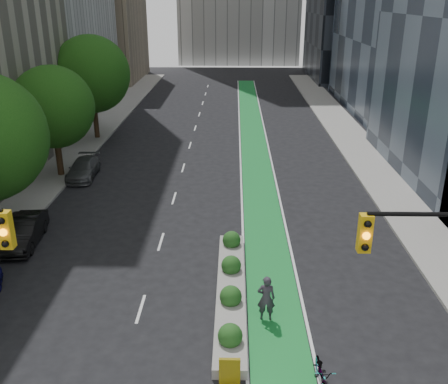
{
  "coord_description": "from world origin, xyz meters",
  "views": [
    {
      "loc": [
        1.29,
        -11.2,
        11.99
      ],
      "look_at": [
        0.81,
        11.56,
        3.0
      ],
      "focal_mm": 40.0,
      "sensor_mm": 36.0,
      "label": 1
    }
  ],
  "objects_px": {
    "median_planter": "(231,288)",
    "cyclist": "(266,298)",
    "parked_car_left_far": "(83,169)",
    "parked_car_left_mid": "(23,231)",
    "bicycle": "(322,374)"
  },
  "relations": [
    {
      "from": "median_planter",
      "to": "parked_car_left_far",
      "type": "height_order",
      "value": "parked_car_left_far"
    },
    {
      "from": "bicycle",
      "to": "parked_car_left_far",
      "type": "distance_m",
      "value": 24.17
    },
    {
      "from": "median_planter",
      "to": "cyclist",
      "type": "relative_size",
      "value": 5.28
    },
    {
      "from": "median_planter",
      "to": "cyclist",
      "type": "bearing_deg",
      "value": -49.31
    },
    {
      "from": "cyclist",
      "to": "parked_car_left_mid",
      "type": "relative_size",
      "value": 0.45
    },
    {
      "from": "median_planter",
      "to": "parked_car_left_far",
      "type": "bearing_deg",
      "value": 125.43
    },
    {
      "from": "cyclist",
      "to": "parked_car_left_mid",
      "type": "distance_m",
      "value": 13.59
    },
    {
      "from": "median_planter",
      "to": "parked_car_left_far",
      "type": "distance_m",
      "value": 18.15
    },
    {
      "from": "median_planter",
      "to": "cyclist",
      "type": "distance_m",
      "value": 2.21
    },
    {
      "from": "parked_car_left_far",
      "to": "cyclist",
      "type": "bearing_deg",
      "value": -56.79
    },
    {
      "from": "cyclist",
      "to": "parked_car_left_far",
      "type": "distance_m",
      "value": 20.27
    },
    {
      "from": "median_planter",
      "to": "bicycle",
      "type": "height_order",
      "value": "median_planter"
    },
    {
      "from": "cyclist",
      "to": "median_planter",
      "type": "bearing_deg",
      "value": -46.93
    },
    {
      "from": "cyclist",
      "to": "parked_car_left_mid",
      "type": "xyz_separation_m",
      "value": [
        -12.09,
        6.2,
        -0.26
      ]
    },
    {
      "from": "bicycle",
      "to": "parked_car_left_mid",
      "type": "xyz_separation_m",
      "value": [
        -13.7,
        9.83,
        0.21
      ]
    }
  ]
}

